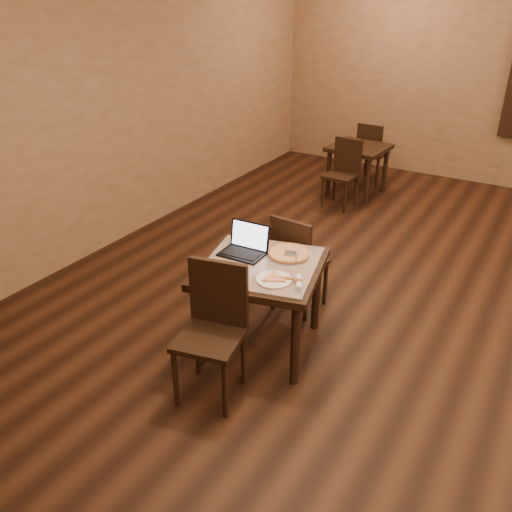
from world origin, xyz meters
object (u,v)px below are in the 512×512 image
Objects in this scene: other_table_b_chair_near at (344,169)px; other_table_b_chair_far at (371,150)px; tiled_table at (261,275)px; chair_main_far at (296,259)px; chair_main_near at (214,323)px; other_table_b at (359,154)px; pizza_pan at (289,255)px; laptop at (246,245)px.

other_table_b_chair_near is 1.03m from other_table_b_chair_far.
tiled_table is 0.63m from chair_main_far.
other_table_b_chair_near reaches higher than tiled_table.
chair_main_near reaches higher than other_table_b.
pizza_pan is 0.42× the size of other_table_b_chair_near.
other_table_b is at bearing 86.06° from chair_main_near.
other_table_b_chair_far is at bearing 94.03° from laptop.
laptop is 0.96× the size of pizza_pan.
tiled_table is at bearing -30.15° from laptop.
chair_main_near is 1.29× the size of other_table_b.
other_table_b_chair_far is (-0.67, 3.67, -0.02)m from chair_main_far.
laptop is (-0.20, 0.10, 0.16)m from tiled_table.
tiled_table is 4.35m from other_table_b_chair_far.
other_table_b_chair_near reaches higher than other_table_b.
chair_main_far reaches higher than tiled_table.
chair_main_near is 2.83× the size of laptop.
laptop is 0.35m from pizza_pan.
other_table_b is at bearing -72.88° from chair_main_far.
tiled_table is at bearing 95.89° from chair_main_far.
pizza_pan is at bearing 68.35° from chair_main_near.
laptop is 0.45× the size of other_table_b.
tiled_table is 1.26× the size of other_table_b_chair_near.
other_table_b_chair_near is at bearing 87.73° from tiled_table.
pizza_pan reaches higher than other_table_b.
other_table_b_chair_near and other_table_b_chair_far have the same top height.
pizza_pan is at bearing 105.07° from other_table_b_chair_far.
chair_main_far is 0.63m from laptop.
laptop reaches higher than other_table_b_chair_far.
other_table_b_chair_far is (-0.01, 1.03, 0.00)m from other_table_b_chair_near.
tiled_table is 1.26× the size of other_table_b_chair_far.
chair_main_near is 1.13× the size of other_table_b_chair_near.
chair_main_near reaches higher than other_table_b_chair_near.
chair_main_far is 0.47m from pizza_pan.
other_table_b is 0.52m from other_table_b_chair_far.
chair_main_near reaches higher than other_table_b_chair_far.
pizza_pan is 4.14m from other_table_b_chair_far.
other_table_b_chair_far is (-0.66, 4.91, -0.07)m from chair_main_near.
other_table_b_chair_far is at bearing -74.43° from chair_main_far.
other_table_b is at bearing 102.65° from pizza_pan.
chair_main_far reaches higher than other_table_b_chair_near.
chair_main_near is 1.08× the size of chair_main_far.
tiled_table is 0.28m from laptop.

